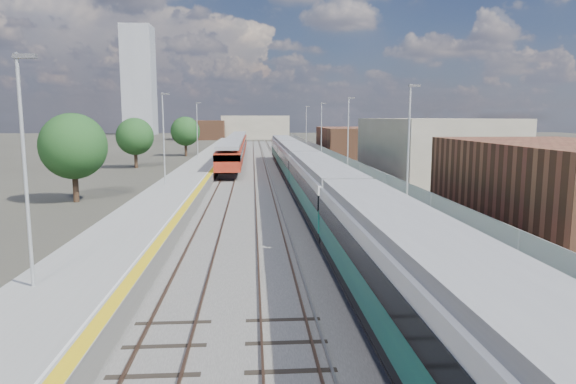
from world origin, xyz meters
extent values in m
plane|color=#47443A|center=(0.00, 50.00, 0.00)|extent=(320.00, 320.00, 0.00)
cube|color=#565451|center=(-2.25, 52.50, 0.03)|extent=(10.50, 155.00, 0.06)
cube|color=#4C3323|center=(0.78, 55.00, 0.11)|extent=(0.07, 160.00, 0.14)
cube|color=#4C3323|center=(2.22, 55.00, 0.11)|extent=(0.07, 160.00, 0.14)
cube|color=#4C3323|center=(-2.72, 55.00, 0.11)|extent=(0.07, 160.00, 0.14)
cube|color=#4C3323|center=(-1.28, 55.00, 0.11)|extent=(0.07, 160.00, 0.14)
cube|color=#4C3323|center=(-6.22, 55.00, 0.11)|extent=(0.07, 160.00, 0.14)
cube|color=#4C3323|center=(-4.78, 55.00, 0.11)|extent=(0.07, 160.00, 0.14)
cube|color=gray|center=(0.45, 55.00, 0.10)|extent=(0.08, 160.00, 0.10)
cube|color=gray|center=(-0.95, 55.00, 0.10)|extent=(0.08, 160.00, 0.10)
cube|color=slate|center=(5.25, 52.50, 0.50)|extent=(4.70, 155.00, 1.00)
cube|color=gray|center=(5.25, 52.50, 1.00)|extent=(4.70, 155.00, 0.03)
cube|color=gold|center=(3.15, 52.50, 1.02)|extent=(0.40, 155.00, 0.01)
cube|color=gray|center=(7.45, 52.50, 1.60)|extent=(0.06, 155.00, 1.20)
cylinder|color=#9EA0A3|center=(6.60, 22.00, 4.77)|extent=(0.12, 0.12, 7.50)
cube|color=#4C4C4F|center=(6.85, 22.00, 8.42)|extent=(0.70, 0.18, 0.14)
cylinder|color=#9EA0A3|center=(6.60, 42.00, 4.77)|extent=(0.12, 0.12, 7.50)
cube|color=#4C4C4F|center=(6.85, 42.00, 8.42)|extent=(0.70, 0.18, 0.14)
cylinder|color=#9EA0A3|center=(6.60, 62.00, 4.77)|extent=(0.12, 0.12, 7.50)
cube|color=#4C4C4F|center=(6.85, 62.00, 8.42)|extent=(0.70, 0.18, 0.14)
cylinder|color=#9EA0A3|center=(6.60, 82.00, 4.77)|extent=(0.12, 0.12, 7.50)
cube|color=#4C4C4F|center=(6.85, 82.00, 8.42)|extent=(0.70, 0.18, 0.14)
cube|color=slate|center=(-9.05, 52.50, 0.50)|extent=(4.30, 155.00, 1.00)
cube|color=gray|center=(-9.05, 52.50, 1.00)|extent=(4.30, 155.00, 0.03)
cube|color=gold|center=(-7.15, 52.50, 1.02)|extent=(0.45, 155.00, 0.01)
cube|color=silver|center=(-7.50, 52.50, 1.03)|extent=(0.08, 155.00, 0.01)
cylinder|color=#9EA0A3|center=(-10.20, 8.00, 4.77)|extent=(0.12, 0.12, 7.50)
cube|color=#4C4C4F|center=(-9.95, 8.00, 8.42)|extent=(0.70, 0.18, 0.14)
cylinder|color=#9EA0A3|center=(-10.20, 34.00, 4.77)|extent=(0.12, 0.12, 7.50)
cube|color=#4C4C4F|center=(-9.95, 34.00, 8.42)|extent=(0.70, 0.18, 0.14)
cylinder|color=#9EA0A3|center=(-10.20, 60.00, 4.77)|extent=(0.12, 0.12, 7.50)
cube|color=#4C4C4F|center=(-9.95, 60.00, 8.42)|extent=(0.70, 0.18, 0.14)
cube|color=brown|center=(14.00, 18.00, 2.60)|extent=(9.00, 16.00, 5.20)
cube|color=gray|center=(16.00, 45.00, 3.20)|extent=(11.00, 22.00, 6.40)
cube|color=brown|center=(13.00, 78.00, 2.40)|extent=(8.00, 18.00, 4.80)
cube|color=gray|center=(-2.00, 150.00, 3.50)|extent=(20.00, 14.00, 7.00)
cube|color=brown|center=(-18.00, 145.00, 2.80)|extent=(14.00, 12.00, 5.60)
cube|color=gray|center=(-45.00, 190.00, 20.00)|extent=(11.00, 11.00, 40.00)
cube|color=black|center=(1.50, 4.74, 0.86)|extent=(2.65, 19.01, 0.45)
cube|color=#125E5A|center=(1.50, 4.74, 1.64)|extent=(2.75, 19.01, 1.11)
cube|color=black|center=(1.50, 4.74, 2.52)|extent=(2.81, 19.01, 0.76)
cube|color=silver|center=(1.50, 4.74, 3.12)|extent=(2.75, 19.01, 0.47)
cube|color=gray|center=(1.50, 4.74, 3.53)|extent=(2.44, 19.01, 0.39)
cube|color=black|center=(1.50, 24.26, 0.86)|extent=(2.65, 19.01, 0.45)
cube|color=#125E5A|center=(1.50, 24.26, 1.64)|extent=(2.75, 19.01, 1.11)
cube|color=black|center=(1.50, 24.26, 2.52)|extent=(2.81, 19.01, 0.76)
cube|color=silver|center=(1.50, 24.26, 3.12)|extent=(2.75, 19.01, 0.47)
cube|color=gray|center=(1.50, 24.26, 3.53)|extent=(2.44, 19.01, 0.39)
cube|color=black|center=(1.50, 43.77, 0.86)|extent=(2.65, 19.01, 0.45)
cube|color=#125E5A|center=(1.50, 43.77, 1.64)|extent=(2.75, 19.01, 1.11)
cube|color=black|center=(1.50, 43.77, 2.52)|extent=(2.81, 19.01, 0.76)
cube|color=silver|center=(1.50, 43.77, 3.12)|extent=(2.75, 19.01, 0.47)
cube|color=gray|center=(1.50, 43.77, 3.53)|extent=(2.44, 19.01, 0.39)
cube|color=black|center=(1.50, 63.28, 0.86)|extent=(2.65, 19.01, 0.45)
cube|color=#125E5A|center=(1.50, 63.28, 1.64)|extent=(2.75, 19.01, 1.11)
cube|color=black|center=(1.50, 63.28, 2.52)|extent=(2.81, 19.01, 0.76)
cube|color=silver|center=(1.50, 63.28, 3.12)|extent=(2.75, 19.01, 0.47)
cube|color=gray|center=(1.50, 63.28, 3.53)|extent=(2.44, 19.01, 0.39)
cube|color=black|center=(-5.50, 51.77, 0.45)|extent=(1.84, 15.62, 0.64)
cube|color=maroon|center=(-5.50, 51.77, 1.98)|extent=(2.71, 18.37, 1.93)
cube|color=black|center=(-5.50, 51.77, 2.47)|extent=(2.77, 18.37, 0.68)
cube|color=gray|center=(-5.50, 51.77, 3.43)|extent=(2.42, 18.37, 0.39)
cube|color=black|center=(-5.50, 70.64, 0.45)|extent=(1.84, 15.62, 0.64)
cube|color=maroon|center=(-5.50, 70.64, 1.98)|extent=(2.71, 18.37, 1.93)
cube|color=black|center=(-5.50, 70.64, 2.47)|extent=(2.77, 18.37, 0.68)
cube|color=gray|center=(-5.50, 70.64, 3.43)|extent=(2.42, 18.37, 0.39)
cube|color=black|center=(-5.50, 89.52, 0.45)|extent=(1.84, 15.62, 0.64)
cube|color=maroon|center=(-5.50, 89.52, 1.98)|extent=(2.71, 18.37, 1.93)
cube|color=black|center=(-5.50, 89.52, 2.47)|extent=(2.77, 18.37, 0.68)
cube|color=gray|center=(-5.50, 89.52, 3.43)|extent=(2.42, 18.37, 0.39)
cylinder|color=#382619|center=(-16.67, 31.63, 1.20)|extent=(0.44, 0.44, 2.40)
sphere|color=#1D451A|center=(-16.67, 31.63, 4.34)|extent=(5.07, 5.07, 5.07)
cylinder|color=#382619|center=(-18.03, 58.71, 1.13)|extent=(0.44, 0.44, 2.26)
sphere|color=#1D451A|center=(-18.03, 58.71, 4.09)|extent=(4.78, 4.78, 4.78)
cylinder|color=#382619|center=(-14.22, 79.21, 1.16)|extent=(0.44, 0.44, 2.33)
sphere|color=#1D451A|center=(-14.22, 79.21, 4.20)|extent=(4.91, 4.91, 4.91)
cylinder|color=#382619|center=(22.82, 63.48, 1.00)|extent=(0.44, 0.44, 2.00)
sphere|color=#1D451A|center=(22.82, 63.48, 3.61)|extent=(4.22, 4.22, 4.22)
camera|label=1|loc=(-2.93, -8.85, 6.54)|focal=32.00mm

